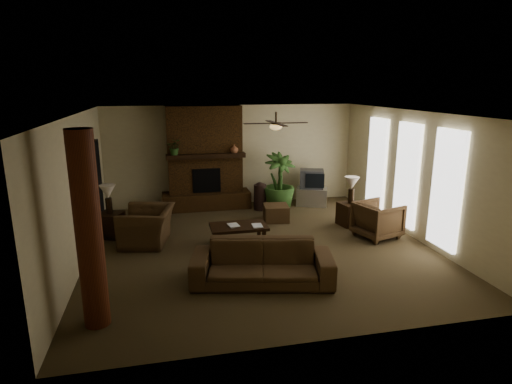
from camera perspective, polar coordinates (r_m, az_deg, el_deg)
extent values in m
plane|color=#4E4027|center=(9.07, 0.55, -7.37)|extent=(7.00, 7.00, 0.00)
plane|color=silver|center=(8.44, 0.59, 10.59)|extent=(7.00, 7.00, 0.00)
plane|color=beige|center=(12.02, -3.19, 4.95)|extent=(7.00, 0.00, 7.00)
plane|color=beige|center=(5.44, 8.93, -6.85)|extent=(7.00, 0.00, 7.00)
plane|color=beige|center=(8.59, -22.83, 0.06)|extent=(0.00, 7.00, 7.00)
plane|color=beige|center=(10.01, 20.50, 2.17)|extent=(0.00, 7.00, 7.00)
cube|color=#533316|center=(11.68, -6.88, 4.59)|extent=(2.00, 0.50, 2.80)
cube|color=#533316|center=(11.83, -6.66, -1.10)|extent=(2.40, 0.70, 0.45)
cube|color=black|center=(11.53, -6.66, 1.54)|extent=(0.75, 0.04, 0.65)
cube|color=black|center=(11.38, -6.75, 4.86)|extent=(2.10, 0.28, 0.12)
cube|color=white|center=(11.35, 15.95, 3.61)|extent=(0.08, 0.85, 2.35)
cube|color=white|center=(10.16, 19.63, 2.13)|extent=(0.08, 0.85, 2.35)
cube|color=white|center=(9.04, 24.26, 0.25)|extent=(0.08, 0.85, 2.35)
cylinder|color=#612C18|center=(6.22, -21.59, -4.98)|extent=(0.36, 0.36, 2.80)
cube|color=black|center=(10.39, -20.64, 0.59)|extent=(0.10, 1.00, 2.10)
cylinder|color=black|center=(8.84, 2.71, 9.96)|extent=(0.04, 0.04, 0.24)
cylinder|color=black|center=(8.85, 2.70, 9.18)|extent=(0.20, 0.20, 0.06)
ellipsoid|color=#F2BF72|center=(8.85, 2.70, 8.80)|extent=(0.26, 0.26, 0.14)
cube|color=black|center=(8.96, 5.21, 9.27)|extent=(0.55, 0.12, 0.01)
cube|color=black|center=(8.75, 0.14, 9.21)|extent=(0.55, 0.12, 0.01)
cube|color=black|center=(9.23, 2.05, 9.46)|extent=(0.12, 0.55, 0.01)
cube|color=black|center=(8.46, 3.42, 9.01)|extent=(0.12, 0.55, 0.01)
imported|color=#503922|center=(7.37, 0.85, -8.64)|extent=(2.52, 1.22, 0.95)
imported|color=#503922|center=(9.40, -14.48, -3.68)|extent=(1.00, 1.32, 1.04)
imported|color=#503922|center=(9.86, 16.06, -3.39)|extent=(1.03, 1.06, 0.89)
cube|color=black|center=(9.07, -2.35, -4.67)|extent=(1.20, 0.70, 0.06)
cube|color=black|center=(8.84, -5.26, -6.72)|extent=(0.07, 0.07, 0.37)
cube|color=black|center=(9.01, 1.10, -6.25)|extent=(0.07, 0.07, 0.37)
cube|color=black|center=(9.31, -5.66, -5.63)|extent=(0.07, 0.07, 0.37)
cube|color=black|center=(9.46, 0.39, -5.22)|extent=(0.07, 0.07, 0.37)
cube|color=#503922|center=(10.70, 2.71, -2.82)|extent=(0.67, 0.67, 0.40)
cube|color=silver|center=(12.14, 7.51, -0.61)|extent=(0.98, 0.79, 0.50)
cube|color=#3A3A3C|center=(12.05, 7.49, 1.78)|extent=(0.77, 0.68, 0.52)
cube|color=black|center=(11.81, 7.92, 1.50)|extent=(0.50, 0.19, 0.40)
cylinder|color=#2F1E1A|center=(11.58, 0.56, -0.70)|extent=(0.34, 0.34, 0.70)
sphere|color=#2F1E1A|center=(11.52, 0.56, 0.50)|extent=(0.34, 0.34, 0.34)
imported|color=#305421|center=(11.60, 3.10, -0.26)|extent=(1.33, 1.76, 0.87)
cube|color=black|center=(10.10, -18.98, -4.21)|extent=(0.66, 0.66, 0.55)
cylinder|color=black|center=(9.98, -19.19, -1.76)|extent=(0.18, 0.18, 0.35)
cone|color=white|center=(9.90, -19.34, 0.05)|extent=(0.45, 0.45, 0.30)
cube|color=black|center=(10.59, 12.54, -2.92)|extent=(0.59, 0.59, 0.55)
cylinder|color=black|center=(10.50, 12.68, -0.52)|extent=(0.17, 0.17, 0.35)
cone|color=white|center=(10.43, 12.78, 1.21)|extent=(0.43, 0.43, 0.30)
imported|color=#305421|center=(11.25, -10.87, 5.74)|extent=(0.46, 0.49, 0.33)
imported|color=#965A3C|center=(11.41, -2.94, 5.82)|extent=(0.22, 0.23, 0.22)
imported|color=#999999|center=(8.94, -3.72, -3.78)|extent=(0.22, 0.06, 0.29)
imported|color=#999999|center=(8.93, -0.51, -3.78)|extent=(0.21, 0.03, 0.29)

